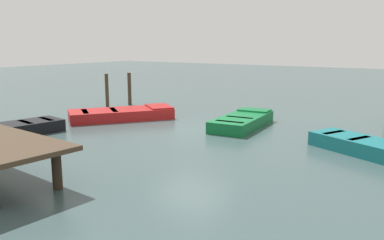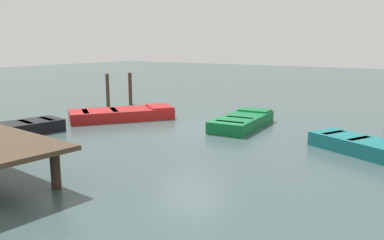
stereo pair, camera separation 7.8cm
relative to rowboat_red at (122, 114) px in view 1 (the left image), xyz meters
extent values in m
plane|color=#384C4C|center=(-3.39, 0.13, -0.22)|extent=(80.00, 80.00, 0.00)
cylinder|color=#2E2318|center=(-4.26, 6.39, 0.21)|extent=(0.20, 0.20, 0.85)
cube|color=maroon|center=(0.02, 0.03, -0.02)|extent=(3.52, 4.06, 0.40)
cube|color=black|center=(0.02, 0.03, 0.12)|extent=(2.91, 3.39, 0.04)
cube|color=maroon|center=(-0.89, -1.22, 0.21)|extent=(1.59, 1.49, 0.06)
cube|color=black|center=(0.20, 0.27, 0.16)|extent=(1.05, 0.84, 0.04)
cube|color=black|center=(0.84, 1.15, 0.16)|extent=(1.05, 0.84, 0.04)
cube|color=#0F602D|center=(-4.61, -1.27, -0.02)|extent=(1.58, 3.36, 0.40)
cube|color=orange|center=(-4.61, -1.27, 0.12)|extent=(1.25, 2.84, 0.04)
cube|color=#0F602D|center=(-4.50, -2.53, 0.21)|extent=(1.21, 0.82, 0.06)
cube|color=#B06E1E|center=(-4.64, -1.02, 0.16)|extent=(1.01, 0.29, 0.04)
cube|color=#B06E1E|center=(-4.72, -0.13, 0.16)|extent=(1.01, 0.29, 0.04)
cube|color=#14666B|center=(-9.01, 0.06, -0.02)|extent=(3.28, 2.29, 0.40)
cube|color=beige|center=(-9.01, 0.06, 0.12)|extent=(2.75, 1.88, 0.04)
cube|color=#9B9789|center=(-8.80, -0.03, 0.16)|extent=(0.54, 0.86, 0.04)
cube|color=#9B9789|center=(-8.02, -0.39, 0.16)|extent=(0.54, 0.86, 0.04)
cube|color=black|center=(0.89, 3.86, -0.02)|extent=(1.59, 2.82, 0.40)
cube|color=gray|center=(0.89, 3.86, 0.12)|extent=(1.27, 2.38, 0.04)
cube|color=#776E5D|center=(0.85, 3.67, 0.16)|extent=(0.92, 0.35, 0.04)
cube|color=#776E5D|center=(0.73, 2.95, 0.16)|extent=(0.92, 0.35, 0.04)
cylinder|color=#423323|center=(2.37, -3.03, 0.56)|extent=(0.17, 0.17, 1.55)
cylinder|color=#423323|center=(2.79, -1.94, 0.56)|extent=(0.16, 0.16, 1.55)
camera|label=1|loc=(-10.92, 11.37, 2.73)|focal=37.50mm
camera|label=2|loc=(-10.98, 11.32, 2.73)|focal=37.50mm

